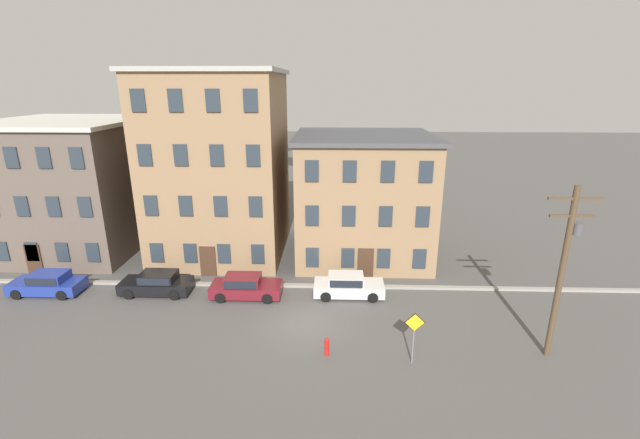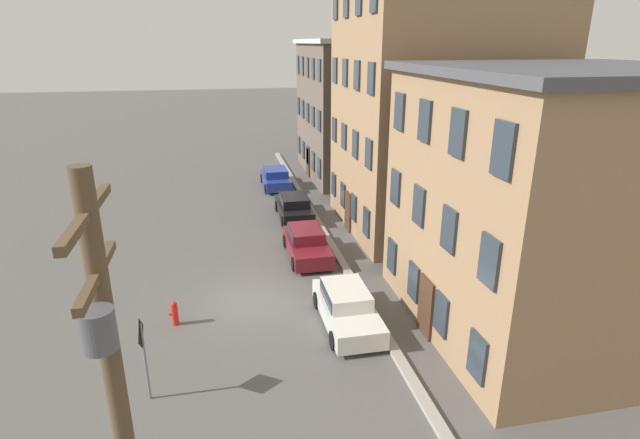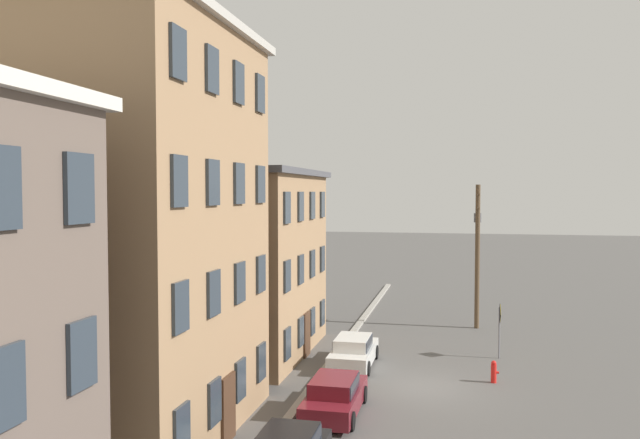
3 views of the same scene
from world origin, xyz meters
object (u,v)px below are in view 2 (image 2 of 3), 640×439
(car_black, at_px, (294,206))
(utility_pole, at_px, (122,427))
(car_maroon, at_px, (306,242))
(caution_sign, at_px, (143,346))
(fire_hydrant, at_px, (175,313))
(car_blue, at_px, (276,177))
(car_white, at_px, (347,305))

(car_black, relative_size, utility_pole, 0.51)
(car_maroon, relative_size, caution_sign, 1.62)
(utility_pole, xyz_separation_m, fire_hydrant, (-10.99, -0.40, -4.38))
(car_black, xyz_separation_m, car_maroon, (5.72, -0.28, 0.00))
(caution_sign, bearing_deg, car_blue, 163.74)
(car_white, xyz_separation_m, fire_hydrant, (-1.21, -6.31, -0.27))
(car_maroon, height_order, car_white, same)
(car_maroon, distance_m, caution_sign, 11.44)
(caution_sign, xyz_separation_m, utility_pole, (6.86, 0.89, 3.05))
(car_maroon, bearing_deg, car_blue, 179.94)
(car_black, relative_size, car_maroon, 1.00)
(car_maroon, height_order, caution_sign, caution_sign)
(car_white, height_order, caution_sign, caution_sign)
(caution_sign, bearing_deg, car_white, 113.21)
(car_white, distance_m, caution_sign, 7.48)
(car_black, distance_m, car_white, 12.20)
(car_maroon, bearing_deg, utility_pole, -18.84)
(caution_sign, distance_m, utility_pole, 7.56)
(caution_sign, relative_size, fire_hydrant, 2.83)
(car_blue, bearing_deg, car_black, 2.16)
(car_white, distance_m, fire_hydrant, 6.43)
(car_blue, xyz_separation_m, caution_sign, (22.11, -6.45, 1.07))
(car_maroon, relative_size, car_white, 1.00)
(caution_sign, relative_size, utility_pole, 0.31)
(car_maroon, xyz_separation_m, utility_pole, (16.26, -5.55, 4.12))
(caution_sign, bearing_deg, utility_pole, 7.39)
(car_black, bearing_deg, car_white, 0.42)
(car_blue, relative_size, caution_sign, 1.62)
(car_blue, distance_m, caution_sign, 23.06)
(car_blue, bearing_deg, caution_sign, -16.26)
(car_blue, xyz_separation_m, utility_pole, (28.97, -5.56, 4.12))
(car_white, xyz_separation_m, utility_pole, (9.78, -5.91, 4.12))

